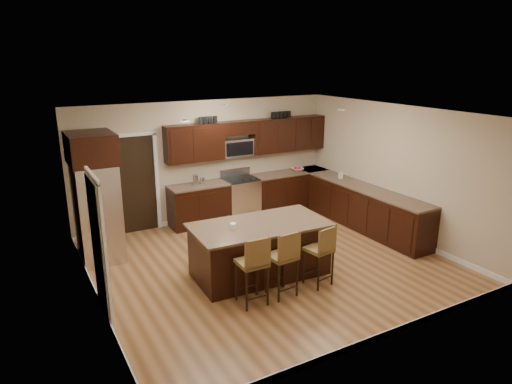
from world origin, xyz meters
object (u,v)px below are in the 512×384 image
stool_left (254,263)px  refrigerator (96,196)px  stool_mid (284,256)px  stool_right (322,249)px  range (240,198)px  island (260,251)px

stool_left → refrigerator: bearing=121.6°
stool_mid → stool_right: size_ratio=1.06×
stool_right → refrigerator: size_ratio=0.44×
range → refrigerator: size_ratio=0.47×
island → refrigerator: bearing=141.4°
island → refrigerator: 3.10m
stool_mid → refrigerator: (-2.20, 2.82, 0.53)m
refrigerator → stool_left: bearing=-59.5°
stool_right → range: bearing=74.1°
range → stool_left: 3.96m
stool_left → stool_right: 1.25m
range → stool_right: size_ratio=1.08×
stool_mid → stool_right: 0.71m
range → stool_mid: 3.77m
stool_left → stool_mid: size_ratio=1.02×
stool_right → stool_left: bearing=170.5°
island → stool_right: stool_right is taller
stool_left → stool_mid: (0.53, 0.00, -0.01)m
stool_left → range: bearing=66.7°
range → stool_left: (-1.63, -3.60, 0.22)m
stool_mid → island: bearing=82.8°
range → stool_right: 3.62m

